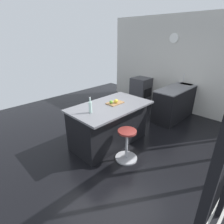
# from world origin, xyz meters

# --- Properties ---
(ground_plane) EXTENTS (7.62, 7.62, 0.00)m
(ground_plane) POSITION_xyz_m (0.00, 0.00, 0.00)
(ground_plane) COLOR black
(interior_partition_left) EXTENTS (0.15, 5.00, 2.88)m
(interior_partition_left) POSITION_xyz_m (-2.93, -0.00, 1.44)
(interior_partition_left) COLOR beige
(interior_partition_left) RESTS_ON ground_plane
(sink_cabinet) EXTENTS (2.35, 0.60, 1.21)m
(sink_cabinet) POSITION_xyz_m (-2.58, 0.51, 0.47)
(sink_cabinet) COLOR black
(sink_cabinet) RESTS_ON ground_plane
(oven_range) EXTENTS (0.60, 0.61, 0.90)m
(oven_range) POSITION_xyz_m (-2.58, -1.02, 0.45)
(oven_range) COLOR #38383D
(oven_range) RESTS_ON ground_plane
(kitchen_island) EXTENTS (1.75, 1.03, 0.92)m
(kitchen_island) POSITION_xyz_m (0.12, 0.09, 0.47)
(kitchen_island) COLOR black
(kitchen_island) RESTS_ON ground_plane
(stool_by_window) EXTENTS (0.44, 0.44, 0.65)m
(stool_by_window) POSITION_xyz_m (0.31, 0.79, 0.30)
(stool_by_window) COLOR #B7B7BC
(stool_by_window) RESTS_ON ground_plane
(cutting_board) EXTENTS (0.36, 0.24, 0.02)m
(cutting_board) POSITION_xyz_m (-0.04, 0.12, 0.93)
(cutting_board) COLOR olive
(cutting_board) RESTS_ON kitchen_island
(apple_green) EXTENTS (0.08, 0.08, 0.08)m
(apple_green) POSITION_xyz_m (0.07, 0.12, 0.98)
(apple_green) COLOR #609E2D
(apple_green) RESTS_ON cutting_board
(apple_yellow) EXTENTS (0.09, 0.09, 0.09)m
(apple_yellow) POSITION_xyz_m (-0.04, 0.16, 0.99)
(apple_yellow) COLOR gold
(apple_yellow) RESTS_ON cutting_board
(water_bottle) EXTENTS (0.06, 0.06, 0.31)m
(water_bottle) POSITION_xyz_m (0.65, 0.15, 1.04)
(water_bottle) COLOR silver
(water_bottle) RESTS_ON kitchen_island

